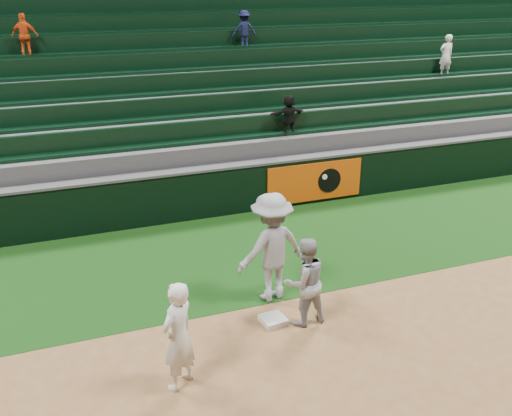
{
  "coord_description": "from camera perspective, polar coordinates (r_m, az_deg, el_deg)",
  "views": [
    {
      "loc": [
        -3.14,
        -7.34,
        5.55
      ],
      "look_at": [
        0.4,
        2.3,
        1.3
      ],
      "focal_mm": 40.0,
      "sensor_mm": 36.0,
      "label": 1
    }
  ],
  "objects": [
    {
      "name": "first_base",
      "position": [
        9.96,
        1.75,
        -11.1
      ],
      "size": [
        0.45,
        0.45,
        0.09
      ],
      "primitive_type": "cube",
      "rotation": [
        0.0,
        0.0,
        0.11
      ],
      "color": "silver",
      "rests_on": "ground"
    },
    {
      "name": "baserunner",
      "position": [
        9.6,
        4.89,
        -7.35
      ],
      "size": [
        0.81,
        0.65,
        1.57
      ],
      "primitive_type": "imported",
      "rotation": [
        0.0,
        0.0,
        3.22
      ],
      "color": "#95989F",
      "rests_on": "ground"
    },
    {
      "name": "base_coach",
      "position": [
        10.16,
        1.56,
        -3.96
      ],
      "size": [
        1.44,
        1.0,
        2.04
      ],
      "primitive_type": "imported",
      "rotation": [
        0.0,
        0.0,
        3.34
      ],
      "color": "#90949C",
      "rests_on": "foul_grass"
    },
    {
      "name": "stadium_seating",
      "position": [
        17.05,
        -9.15,
        9.15
      ],
      "size": [
        36.0,
        5.95,
        4.85
      ],
      "color": "#3C3C3E",
      "rests_on": "ground"
    },
    {
      "name": "first_baseman",
      "position": [
        8.25,
        -7.84,
        -12.58
      ],
      "size": [
        0.73,
        0.7,
        1.68
      ],
      "primitive_type": "imported",
      "rotation": [
        0.0,
        0.0,
        3.82
      ],
      "color": "white",
      "rests_on": "ground"
    },
    {
      "name": "foul_grass",
      "position": [
        12.15,
        -2.92,
        -4.72
      ],
      "size": [
        36.0,
        4.2,
        0.01
      ],
      "primitive_type": "cube",
      "color": "black",
      "rests_on": "ground"
    },
    {
      "name": "field_wall",
      "position": [
        13.84,
        -5.6,
        1.56
      ],
      "size": [
        36.0,
        0.45,
        1.25
      ],
      "color": "black",
      "rests_on": "ground"
    },
    {
      "name": "ground",
      "position": [
        9.72,
        2.52,
        -12.35
      ],
      "size": [
        70.0,
        70.0,
        0.0
      ],
      "primitive_type": "plane",
      "color": "brown",
      "rests_on": "ground"
    }
  ]
}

